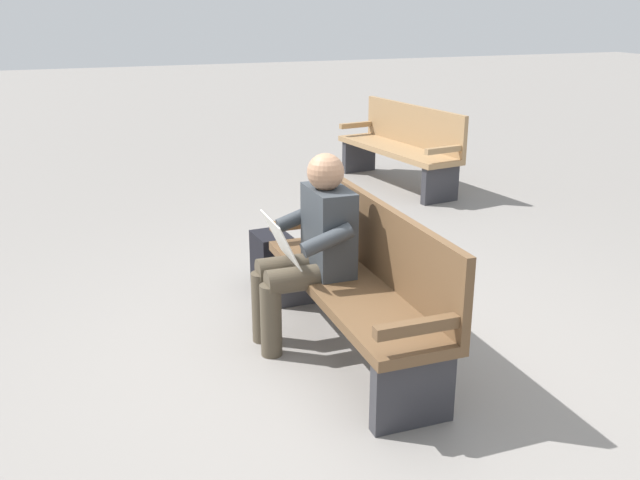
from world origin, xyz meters
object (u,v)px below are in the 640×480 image
bench_near (363,281)px  backpack (273,261)px  person_seated (311,245)px  bench_far (402,145)px

bench_near → backpack: bench_near is taller
backpack → person_seated: bearing=178.7°
person_seated → bench_far: bearing=-34.2°
bench_near → person_seated: (0.25, 0.23, 0.17)m
bench_near → backpack: 1.21m
person_seated → bench_far: size_ratio=0.64×
backpack → bench_far: 3.29m
backpack → bench_near: bearing=-169.7°
person_seated → bench_far: person_seated is taller
bench_near → backpack: bearing=10.4°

